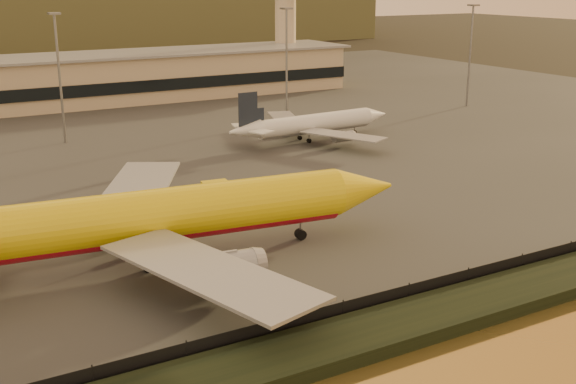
# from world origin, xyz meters

# --- Properties ---
(ground) EXTENTS (900.00, 900.00, 0.00)m
(ground) POSITION_xyz_m (0.00, 0.00, 0.00)
(ground) COLOR black
(ground) RESTS_ON ground
(embankment) EXTENTS (320.00, 7.00, 1.40)m
(embankment) POSITION_xyz_m (0.00, -17.00, 0.70)
(embankment) COLOR black
(embankment) RESTS_ON ground
(tarmac) EXTENTS (320.00, 220.00, 0.20)m
(tarmac) POSITION_xyz_m (0.00, 95.00, 0.10)
(tarmac) COLOR #2D2D2D
(tarmac) RESTS_ON ground
(perimeter_fence) EXTENTS (300.00, 0.05, 2.20)m
(perimeter_fence) POSITION_xyz_m (0.00, -13.00, 1.30)
(perimeter_fence) COLOR black
(perimeter_fence) RESTS_ON tarmac
(terminal_building) EXTENTS (202.00, 25.00, 12.60)m
(terminal_building) POSITION_xyz_m (-14.52, 125.55, 6.25)
(terminal_building) COLOR tan
(terminal_building) RESTS_ON tarmac
(control_tower) EXTENTS (11.20, 11.20, 35.50)m
(control_tower) POSITION_xyz_m (70.00, 131.00, 21.66)
(control_tower) COLOR tan
(control_tower) RESTS_ON tarmac
(apron_light_masts) EXTENTS (152.20, 12.20, 25.40)m
(apron_light_masts) POSITION_xyz_m (15.00, 75.00, 15.70)
(apron_light_masts) COLOR slate
(apron_light_masts) RESTS_ON tarmac
(dhl_cargo_jet) EXTENTS (59.95, 58.32, 17.90)m
(dhl_cargo_jet) POSITION_xyz_m (-14.43, 10.77, 5.54)
(dhl_cargo_jet) COLOR #DFBF0B
(dhl_cargo_jet) RESTS_ON tarmac
(white_narrowbody_jet) EXTENTS (38.40, 37.44, 11.03)m
(white_narrowbody_jet) POSITION_xyz_m (34.28, 57.37, 3.49)
(white_narrowbody_jet) COLOR white
(white_narrowbody_jet) RESTS_ON tarmac
(gse_vehicle_yellow) EXTENTS (4.16, 2.28, 1.79)m
(gse_vehicle_yellow) POSITION_xyz_m (1.53, 33.25, 1.09)
(gse_vehicle_yellow) COLOR #DFBF0B
(gse_vehicle_yellow) RESTS_ON tarmac
(gse_vehicle_white) EXTENTS (4.78, 3.30, 1.97)m
(gse_vehicle_white) POSITION_xyz_m (-12.08, 32.86, 1.18)
(gse_vehicle_white) COLOR white
(gse_vehicle_white) RESTS_ON tarmac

